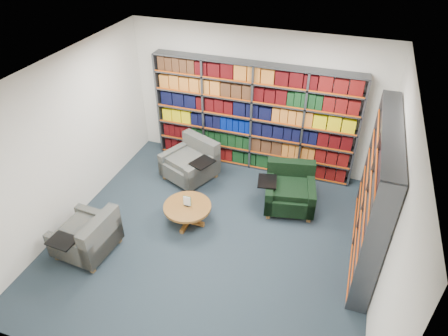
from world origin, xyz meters
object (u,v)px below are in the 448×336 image
(chair_teal_left, at_px, (193,163))
(chair_teal_front, at_px, (90,238))
(chair_green_right, at_px, (289,190))
(coffee_table, at_px, (188,209))

(chair_teal_left, relative_size, chair_teal_front, 1.17)
(chair_green_right, bearing_deg, coffee_table, -145.19)
(chair_green_right, relative_size, chair_teal_front, 1.10)
(chair_green_right, height_order, chair_teal_front, chair_green_right)
(chair_teal_front, relative_size, coffee_table, 1.23)
(chair_teal_left, distance_m, coffee_table, 1.39)
(chair_teal_front, bearing_deg, chair_green_right, 38.82)
(chair_teal_left, xyz_separation_m, coffee_table, (0.45, -1.32, -0.01))
(chair_green_right, distance_m, coffee_table, 1.88)
(chair_teal_left, bearing_deg, coffee_table, -71.15)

